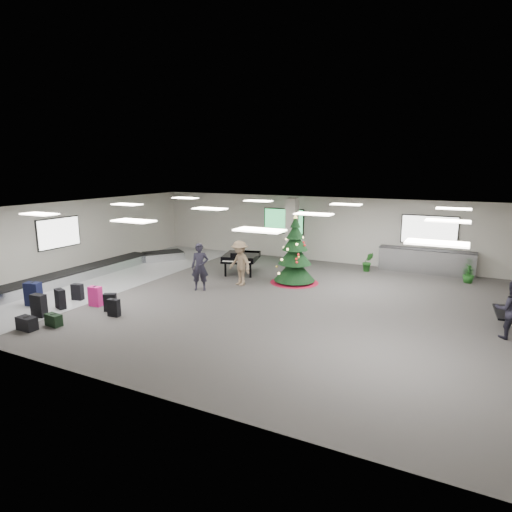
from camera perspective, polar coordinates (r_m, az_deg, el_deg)
The scene contains 21 objects.
ground at distance 15.50m, azimuth 0.35°, elevation -5.63°, with size 18.00×18.00×0.00m, color #3D3A37.
room_envelope at distance 15.73m, azimuth 0.20°, elevation 3.35°, with size 18.02×14.02×3.21m.
baggage_carousel at distance 20.00m, azimuth -20.34°, elevation -1.73°, with size 2.28×9.71×0.43m.
service_counter at distance 20.38m, azimuth 21.72°, elevation -0.63°, with size 4.05×0.65×1.08m.
suitcase_0 at distance 15.20m, azimuth -26.98°, elevation -5.90°, with size 0.49×0.30×0.74m.
suitcase_1 at distance 15.74m, azimuth -24.65°, elevation -5.21°, with size 0.48×0.35×0.69m.
pink_suitcase at distance 15.55m, azimuth -20.64°, elevation -5.05°, with size 0.45×0.28×0.70m.
suitcase_3 at distance 14.89m, azimuth -18.86°, elevation -5.85°, with size 0.45×0.38×0.61m.
navy_suitcase at distance 16.44m, azimuth -27.56°, elevation -4.52°, with size 0.58×0.43×0.83m.
green_duffel at distance 14.21m, azimuth -25.38°, elevation -7.71°, with size 0.55×0.31×0.37m.
suitcase_7 at distance 14.34m, azimuth -18.43°, elevation -6.56°, with size 0.41×0.25×0.58m.
suitcase_8 at distance 16.50m, azimuth -22.71°, elevation -4.44°, with size 0.43×0.30×0.60m.
black_duffel at distance 14.22m, azimuth -28.24°, elevation -7.91°, with size 0.60×0.34×0.41m.
christmas_tree at distance 17.38m, azimuth 5.19°, elevation -0.44°, with size 1.99×1.99×2.83m.
grand_piano at distance 18.78m, azimuth -2.03°, elevation -0.19°, with size 1.81×2.12×1.04m.
bench at distance 14.72m, azimuth 30.65°, elevation -6.13°, with size 0.59×1.51×0.94m.
traveler_a at distance 16.41m, azimuth -7.49°, elevation -1.46°, with size 0.66×0.43×1.82m, color black.
traveler_b at distance 16.97m, azimuth -2.17°, elevation -0.94°, with size 1.16×0.67×1.80m, color #866D53.
traveler_bench at distance 13.66m, azimuth 30.83°, elevation -6.19°, with size 0.80×0.62×1.64m, color black.
potted_plant_left at distance 19.92m, azimuth 14.69°, elevation -0.76°, with size 0.48×0.39×0.88m, color #1A4215.
potted_plant_right at distance 19.44m, azimuth 26.49°, elevation -2.09°, with size 0.44×0.44×0.78m, color #1A4215.
Camera 1 is at (6.54, -13.26, 4.66)m, focal length 30.00 mm.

